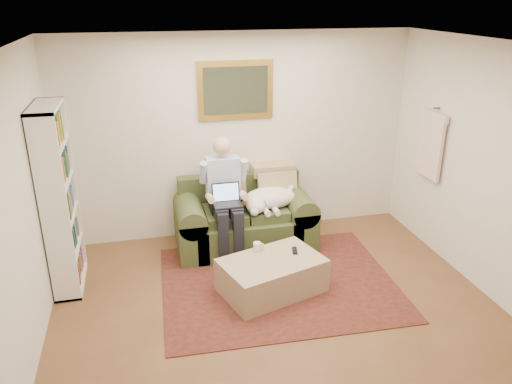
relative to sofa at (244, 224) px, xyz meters
name	(u,v)px	position (x,y,z in m)	size (l,w,h in m)	color
room_shell	(286,200)	(0.03, -1.68, 1.01)	(4.51, 5.00, 2.61)	brown
rug	(278,282)	(0.17, -0.98, -0.29)	(2.55, 2.04, 0.01)	black
sofa	(244,224)	(0.00, 0.00, 0.00)	(1.71, 0.87, 1.02)	#384223
seated_man	(226,199)	(-0.26, -0.16, 0.42)	(0.56, 0.80, 1.44)	#8CA1D8
laptop	(227,199)	(-0.26, -0.22, 0.46)	(0.33, 0.26, 0.24)	black
sleeping_dog	(270,198)	(0.31, -0.09, 0.36)	(0.70, 0.44, 0.26)	white
ottoman	(272,276)	(0.06, -1.12, -0.10)	(1.05, 0.67, 0.38)	tan
coffee_mug	(257,247)	(-0.05, -0.89, 0.14)	(0.08, 0.08, 0.10)	white
tv_remote	(295,251)	(0.35, -1.00, 0.10)	(0.05, 0.15, 0.02)	black
bookshelf	(59,200)	(-2.07, -0.43, 0.71)	(0.28, 0.80, 2.00)	white
wall_mirror	(236,90)	(0.00, 0.44, 1.61)	(0.94, 0.04, 0.72)	gold
hanging_shirt	(431,141)	(2.22, -0.43, 1.06)	(0.06, 0.52, 0.90)	beige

